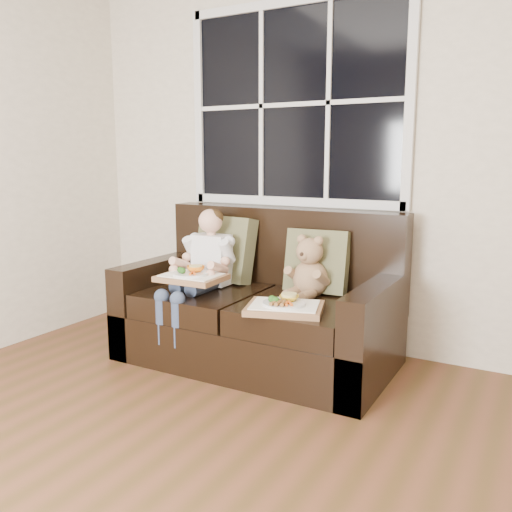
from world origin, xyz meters
The scene contains 9 objects.
room_walls centered at (0.00, 0.00, 1.59)m, with size 4.52×5.02×2.71m.
window_back centered at (-0.60, 2.48, 1.65)m, with size 1.62×0.04×1.37m.
loveseat centered at (-0.60, 2.02, 0.31)m, with size 1.70×0.92×0.96m.
pillow_left centered at (-0.97, 2.17, 0.67)m, with size 0.47×0.27×0.46m.
pillow_right centered at (-0.28, 2.17, 0.65)m, with size 0.41×0.21×0.41m.
child centered at (-0.97, 1.90, 0.63)m, with size 0.35×0.58×0.79m.
teddy_bear centered at (-0.29, 2.07, 0.61)m, with size 0.25×0.30×0.39m.
tray_left centered at (-0.92, 1.71, 0.57)m, with size 0.40×0.31×0.09m.
tray_right centered at (-0.26, 1.67, 0.48)m, with size 0.49×0.43×0.10m.
Camera 1 is at (1.02, -0.96, 1.30)m, focal length 38.00 mm.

